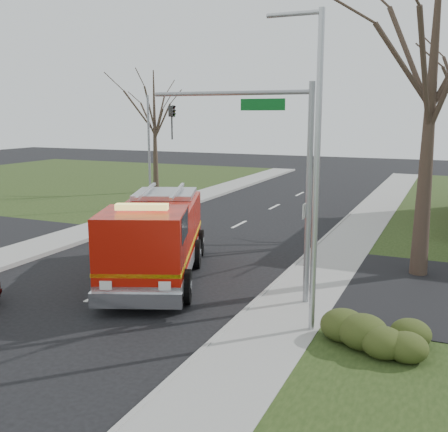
% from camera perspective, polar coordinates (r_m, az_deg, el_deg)
% --- Properties ---
extents(ground, '(120.00, 120.00, 0.00)m').
position_cam_1_polar(ground, '(18.16, -12.92, -8.12)').
color(ground, black).
rests_on(ground, ground).
extents(sidewalk_right, '(2.40, 80.00, 0.15)m').
position_cam_1_polar(sidewalk_right, '(15.43, 6.27, -11.09)').
color(sidewalk_right, gray).
rests_on(sidewalk_right, ground).
extents(hedge_corner, '(2.80, 2.00, 0.90)m').
position_cam_1_polar(hedge_corner, '(13.80, 16.41, -11.97)').
color(hedge_corner, '#2C3915').
rests_on(hedge_corner, lawn_right).
extents(bare_tree_near, '(6.00, 6.00, 12.00)m').
position_cam_1_polar(bare_tree_near, '(19.75, 21.80, 14.76)').
color(bare_tree_near, '#33261E').
rests_on(bare_tree_near, ground).
extents(bare_tree_left, '(4.50, 4.50, 9.00)m').
position_cam_1_polar(bare_tree_left, '(39.38, -7.58, 10.49)').
color(bare_tree_left, '#33261E').
rests_on(bare_tree_left, ground).
extents(traffic_signal_mast, '(5.29, 0.18, 6.80)m').
position_cam_1_polar(traffic_signal_mast, '(16.08, 4.86, 6.85)').
color(traffic_signal_mast, gray).
rests_on(traffic_signal_mast, ground).
extents(streetlight_pole, '(1.48, 0.16, 8.40)m').
position_cam_1_polar(streetlight_pole, '(13.63, 9.81, 5.33)').
color(streetlight_pole, '#B7BABF').
rests_on(streetlight_pole, ground).
extents(utility_pole_far, '(0.14, 0.14, 7.00)m').
position_cam_1_polar(utility_pole_far, '(32.67, -8.14, 6.76)').
color(utility_pole_far, gray).
rests_on(utility_pole_far, ground).
extents(fire_engine, '(5.43, 8.28, 3.16)m').
position_cam_1_polar(fire_engine, '(18.97, -7.43, -2.59)').
color(fire_engine, '#AE1308').
rests_on(fire_engine, ground).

